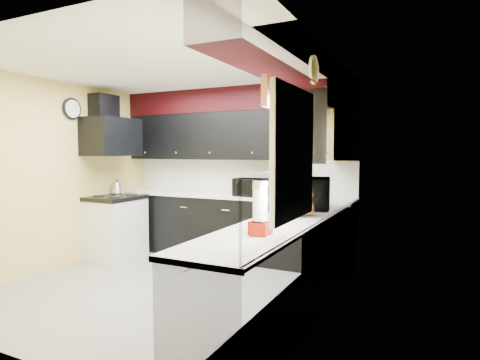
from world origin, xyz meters
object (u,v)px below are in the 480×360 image
(toaster_oven, at_px, (250,187))
(microwave, at_px, (311,193))
(knife_block, at_px, (303,190))
(kettle, at_px, (117,188))
(utensil_crock, at_px, (300,192))

(toaster_oven, xyz_separation_m, microwave, (1.12, -0.83, 0.04))
(knife_block, relative_size, kettle, 1.06)
(microwave, xyz_separation_m, kettle, (-3.16, 0.38, -0.10))
(microwave, bearing_deg, toaster_oven, 39.67)
(toaster_oven, height_order, kettle, toaster_oven)
(utensil_crock, bearing_deg, toaster_oven, -169.14)
(utensil_crock, xyz_separation_m, knife_block, (0.03, 0.00, 0.04))
(microwave, relative_size, kettle, 3.00)
(utensil_crock, xyz_separation_m, kettle, (-2.75, -0.58, -0.00))
(utensil_crock, distance_m, kettle, 2.81)
(toaster_oven, bearing_deg, kettle, -161.44)
(toaster_oven, height_order, utensil_crock, toaster_oven)
(utensil_crock, height_order, kettle, kettle)
(microwave, relative_size, utensil_crock, 4.22)
(toaster_oven, bearing_deg, utensil_crock, 17.13)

